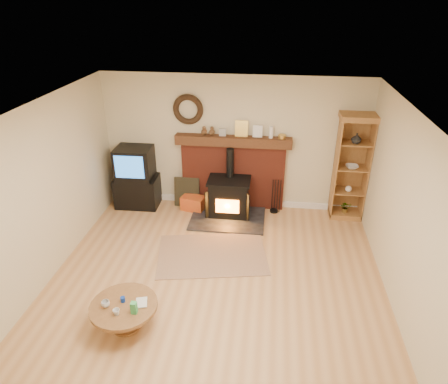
# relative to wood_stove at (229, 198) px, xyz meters

# --- Properties ---
(ground) EXTENTS (5.50, 5.50, 0.00)m
(ground) POSITION_rel_wood_stove_xyz_m (0.03, -2.27, -0.36)
(ground) COLOR #B8814D
(ground) RESTS_ON ground
(room_shell) EXTENTS (5.02, 5.52, 2.61)m
(room_shell) POSITION_rel_wood_stove_xyz_m (0.02, -2.18, 1.35)
(room_shell) COLOR beige
(room_shell) RESTS_ON ground
(chimney_breast) EXTENTS (2.20, 0.22, 1.78)m
(chimney_breast) POSITION_rel_wood_stove_xyz_m (0.04, 0.39, 0.44)
(chimney_breast) COLOR maroon
(chimney_breast) RESTS_ON ground
(wood_stove) EXTENTS (1.40, 1.00, 1.30)m
(wood_stove) POSITION_rel_wood_stove_xyz_m (0.00, 0.00, 0.00)
(wood_stove) COLOR black
(wood_stove) RESTS_ON ground
(area_rug) EXTENTS (1.96, 1.52, 0.01)m
(area_rug) POSITION_rel_wood_stove_xyz_m (-0.12, -1.34, -0.36)
(area_rug) COLOR brown
(area_rug) RESTS_ON ground
(tv_unit) EXTENTS (0.85, 0.61, 1.23)m
(tv_unit) POSITION_rel_wood_stove_xyz_m (-1.87, 0.19, 0.23)
(tv_unit) COLOR black
(tv_unit) RESTS_ON ground
(curio_cabinet) EXTENTS (0.65, 0.47, 2.02)m
(curio_cabinet) POSITION_rel_wood_stove_xyz_m (2.23, 0.28, 0.65)
(curio_cabinet) COLOR brown
(curio_cabinet) RESTS_ON ground
(firelog_box) EXTENTS (0.51, 0.38, 0.28)m
(firelog_box) POSITION_rel_wood_stove_xyz_m (-0.72, 0.13, -0.22)
(firelog_box) COLOR orange
(firelog_box) RESTS_ON ground
(leaning_painting) EXTENTS (0.50, 0.13, 0.60)m
(leaning_painting) POSITION_rel_wood_stove_xyz_m (-0.88, 0.28, -0.06)
(leaning_painting) COLOR black
(leaning_painting) RESTS_ON ground
(fire_tools) EXTENTS (0.19, 0.16, 0.70)m
(fire_tools) POSITION_rel_wood_stove_xyz_m (0.88, 0.23, -0.21)
(fire_tools) COLOR black
(fire_tools) RESTS_ON ground
(coffee_table) EXTENTS (0.86, 0.86, 0.53)m
(coffee_table) POSITION_rel_wood_stove_xyz_m (-1.00, -3.05, -0.06)
(coffee_table) COLOR brown
(coffee_table) RESTS_ON ground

